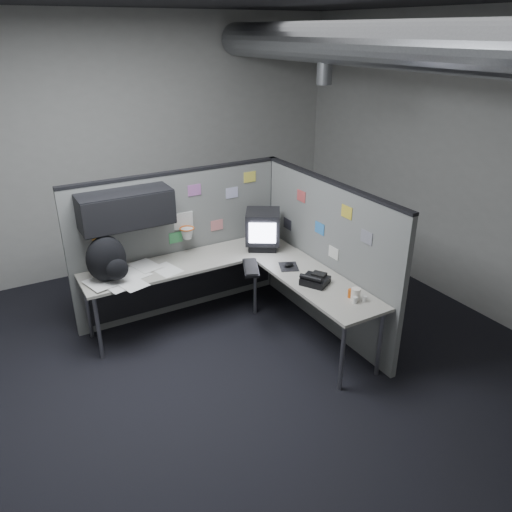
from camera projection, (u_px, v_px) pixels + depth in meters
room at (298, 142)px, 4.26m from camera, size 5.62×5.62×3.22m
partition_back at (167, 232)px, 5.32m from camera, size 2.44×0.42×1.63m
partition_right at (326, 255)px, 5.21m from camera, size 0.07×2.23×1.63m
desk at (224, 275)px, 5.24m from camera, size 2.31×2.11×0.73m
monitor at (263, 229)px, 5.54m from camera, size 0.51×0.51×0.42m
keyboard at (251, 268)px, 5.10m from camera, size 0.30×0.43×0.04m
mouse at (289, 265)px, 5.15m from camera, size 0.26×0.28×0.05m
phone at (315, 280)px, 4.80m from camera, size 0.31×0.32×0.11m
bottles at (355, 296)px, 4.52m from camera, size 0.13×0.16×0.08m
cup at (356, 294)px, 4.50m from camera, size 0.10×0.10×0.12m
papers at (133, 276)px, 4.94m from camera, size 0.97×0.69×0.02m
backpack at (107, 260)px, 4.77m from camera, size 0.39×0.36×0.47m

